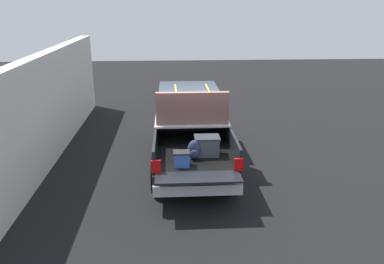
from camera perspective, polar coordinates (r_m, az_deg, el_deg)
name	(u,v)px	position (r m, az deg, el deg)	size (l,w,h in m)	color
ground_plane	(191,162)	(11.02, -0.18, -4.42)	(40.00, 40.00, 0.00)	black
pickup_truck	(190,125)	(11.03, -0.29, 1.04)	(6.05, 2.06, 2.23)	black
building_facade	(50,105)	(11.82, -20.29, 3.70)	(11.27, 0.36, 3.00)	silver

